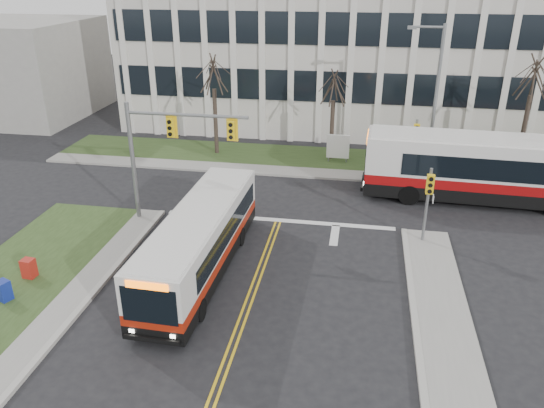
{
  "coord_description": "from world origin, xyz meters",
  "views": [
    {
      "loc": [
        3.9,
        -16.44,
        12.19
      ],
      "look_at": [
        0.06,
        5.82,
        2.0
      ],
      "focal_mm": 35.0,
      "sensor_mm": 36.0,
      "label": 1
    }
  ],
  "objects_px": {
    "directory_sign": "(338,147)",
    "bus_main": "(200,242)",
    "streetlight": "(433,94)",
    "newspaper_box_red": "(29,269)",
    "bus_cross": "(491,171)",
    "newspaper_box_blue": "(4,292)"
  },
  "relations": [
    {
      "from": "newspaper_box_blue",
      "to": "streetlight",
      "type": "bearing_deg",
      "value": 67.0
    },
    {
      "from": "newspaper_box_blue",
      "to": "newspaper_box_red",
      "type": "xyz_separation_m",
      "value": [
        0.0,
        1.7,
        0.0
      ]
    },
    {
      "from": "streetlight",
      "to": "newspaper_box_blue",
      "type": "bearing_deg",
      "value": -135.67
    },
    {
      "from": "bus_main",
      "to": "bus_cross",
      "type": "height_order",
      "value": "bus_cross"
    },
    {
      "from": "directory_sign",
      "to": "newspaper_box_red",
      "type": "height_order",
      "value": "directory_sign"
    },
    {
      "from": "directory_sign",
      "to": "bus_main",
      "type": "height_order",
      "value": "bus_main"
    },
    {
      "from": "directory_sign",
      "to": "newspaper_box_red",
      "type": "bearing_deg",
      "value": -125.67
    },
    {
      "from": "streetlight",
      "to": "directory_sign",
      "type": "distance_m",
      "value": 6.96
    },
    {
      "from": "bus_cross",
      "to": "newspaper_box_blue",
      "type": "distance_m",
      "value": 24.77
    },
    {
      "from": "directory_sign",
      "to": "bus_cross",
      "type": "relative_size",
      "value": 0.15
    },
    {
      "from": "directory_sign",
      "to": "bus_main",
      "type": "xyz_separation_m",
      "value": [
        -5.0,
        -14.85,
        0.24
      ]
    },
    {
      "from": "streetlight",
      "to": "newspaper_box_blue",
      "type": "height_order",
      "value": "streetlight"
    },
    {
      "from": "streetlight",
      "to": "bus_main",
      "type": "xyz_separation_m",
      "value": [
        -10.53,
        -13.55,
        -3.78
      ]
    },
    {
      "from": "streetlight",
      "to": "bus_cross",
      "type": "height_order",
      "value": "streetlight"
    },
    {
      "from": "streetlight",
      "to": "newspaper_box_red",
      "type": "bearing_deg",
      "value": -138.67
    },
    {
      "from": "bus_cross",
      "to": "newspaper_box_red",
      "type": "relative_size",
      "value": 14.39
    },
    {
      "from": "bus_cross",
      "to": "newspaper_box_red",
      "type": "distance_m",
      "value": 23.88
    },
    {
      "from": "bus_main",
      "to": "newspaper_box_blue",
      "type": "bearing_deg",
      "value": -151.27
    },
    {
      "from": "streetlight",
      "to": "directory_sign",
      "type": "bearing_deg",
      "value": 166.77
    },
    {
      "from": "streetlight",
      "to": "directory_sign",
      "type": "height_order",
      "value": "streetlight"
    },
    {
      "from": "directory_sign",
      "to": "bus_main",
      "type": "distance_m",
      "value": 15.67
    },
    {
      "from": "directory_sign",
      "to": "newspaper_box_red",
      "type": "distance_m",
      "value": 20.59
    }
  ]
}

